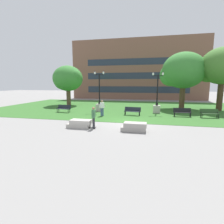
% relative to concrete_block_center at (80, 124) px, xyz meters
% --- Properties ---
extents(ground_plane, '(140.00, 140.00, 0.00)m').
position_rel_concrete_block_center_xyz_m(ground_plane, '(3.52, 2.35, -0.31)').
color(ground_plane, gray).
extents(grass_lawn, '(40.00, 20.00, 0.02)m').
position_rel_concrete_block_center_xyz_m(grass_lawn, '(3.52, 12.35, -0.30)').
color(grass_lawn, '#336628').
rests_on(grass_lawn, ground).
extents(concrete_block_center, '(1.91, 0.90, 0.64)m').
position_rel_concrete_block_center_xyz_m(concrete_block_center, '(0.00, 0.00, 0.00)').
color(concrete_block_center, '#B2ADA3').
rests_on(concrete_block_center, ground).
extents(concrete_block_left, '(1.85, 0.90, 0.64)m').
position_rel_concrete_block_center_xyz_m(concrete_block_left, '(4.35, -0.12, 0.00)').
color(concrete_block_left, '#9E9991').
rests_on(concrete_block_left, ground).
extents(person_skateboarder, '(0.29, 0.59, 1.71)m').
position_rel_concrete_block_center_xyz_m(person_skateboarder, '(1.18, -0.03, 0.67)').
color(person_skateboarder, '#28282D').
rests_on(person_skateboarder, ground).
extents(skateboard, '(1.04, 0.34, 0.14)m').
position_rel_concrete_block_center_xyz_m(skateboard, '(0.86, -0.10, -0.22)').
color(skateboard, black).
rests_on(skateboard, ground).
extents(park_bench_near_left, '(1.85, 0.74, 0.90)m').
position_rel_concrete_block_center_xyz_m(park_bench_near_left, '(11.41, 6.59, 0.23)').
color(park_bench_near_left, '#284723').
rests_on(park_bench_near_left, grass_lawn).
extents(park_bench_near_right, '(1.85, 0.73, 0.90)m').
position_rel_concrete_block_center_xyz_m(park_bench_near_right, '(3.57, 6.38, 0.23)').
color(park_bench_near_right, '#1E232D').
rests_on(park_bench_near_right, grass_lawn).
extents(park_bench_far_left, '(1.86, 0.79, 0.90)m').
position_rel_concrete_block_center_xyz_m(park_bench_far_left, '(-4.83, 6.62, 0.23)').
color(park_bench_far_left, '#1E232D').
rests_on(park_bench_far_left, grass_lawn).
extents(park_bench_far_right, '(1.81, 0.58, 0.90)m').
position_rel_concrete_block_center_xyz_m(park_bench_far_right, '(8.82, 6.72, 0.23)').
color(park_bench_far_right, black).
rests_on(park_bench_far_right, grass_lawn).
extents(lamp_post_left, '(1.32, 0.80, 5.05)m').
position_rel_concrete_block_center_xyz_m(lamp_post_left, '(-0.83, 8.43, 0.74)').
color(lamp_post_left, '#ADA89E').
rests_on(lamp_post_left, grass_lawn).
extents(lamp_post_center, '(1.32, 0.80, 4.86)m').
position_rel_concrete_block_center_xyz_m(lamp_post_center, '(6.23, 8.61, 0.71)').
color(lamp_post_center, '#ADA89E').
rests_on(lamp_post_center, grass_lawn).
extents(tree_far_right, '(4.97, 4.73, 6.31)m').
position_rel_concrete_block_center_xyz_m(tree_far_right, '(-7.66, 13.62, 3.94)').
color(tree_far_right, brown).
rests_on(tree_far_right, grass_lawn).
extents(tree_near_left, '(6.03, 5.74, 7.69)m').
position_rel_concrete_block_center_xyz_m(tree_near_left, '(9.72, 13.20, 4.89)').
color(tree_near_left, '#4C3823').
rests_on(tree_near_left, grass_lawn).
extents(tree_near_right, '(5.69, 5.42, 7.98)m').
position_rel_concrete_block_center_xyz_m(tree_near_right, '(14.17, 12.27, 5.30)').
color(tree_near_right, '#42301E').
rests_on(tree_near_right, grass_lawn).
extents(person_bystander_near_lawn, '(0.60, 0.46, 1.71)m').
position_rel_concrete_block_center_xyz_m(person_bystander_near_lawn, '(0.38, 5.27, 0.68)').
color(person_bystander_near_lawn, '#384C7A').
rests_on(person_bystander_near_lawn, grass_lawn).
extents(building_facade_distant, '(29.68, 1.03, 13.21)m').
position_rel_concrete_block_center_xyz_m(building_facade_distant, '(2.35, 26.84, 6.29)').
color(building_facade_distant, brown).
rests_on(building_facade_distant, ground).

